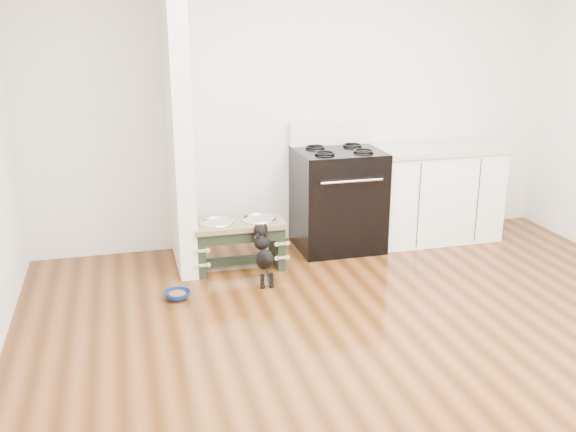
% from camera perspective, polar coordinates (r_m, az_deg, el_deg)
% --- Properties ---
extents(ground, '(5.00, 5.00, 0.00)m').
position_cam_1_polar(ground, '(4.17, 10.98, -12.92)').
color(ground, '#3F210B').
rests_on(ground, ground).
extents(room_shell, '(5.00, 5.00, 5.00)m').
position_cam_1_polar(room_shell, '(3.64, 12.46, 9.72)').
color(room_shell, silver).
rests_on(room_shell, ground).
extents(partition_wall, '(0.15, 0.80, 2.70)m').
position_cam_1_polar(partition_wall, '(5.38, -9.81, 9.35)').
color(partition_wall, silver).
rests_on(partition_wall, ground).
extents(oven_range, '(0.76, 0.69, 1.14)m').
position_cam_1_polar(oven_range, '(5.91, 4.44, 1.64)').
color(oven_range, black).
rests_on(oven_range, ground).
extents(cabinet_run, '(1.24, 0.64, 0.91)m').
position_cam_1_polar(cabinet_run, '(6.32, 12.80, 2.06)').
color(cabinet_run, white).
rests_on(cabinet_run, ground).
extents(dog_feeder, '(0.77, 0.41, 0.44)m').
position_cam_1_polar(dog_feeder, '(5.46, -4.43, -1.68)').
color(dog_feeder, black).
rests_on(dog_feeder, ground).
extents(puppy, '(0.13, 0.39, 0.47)m').
position_cam_1_polar(puppy, '(5.17, -2.20, -3.26)').
color(puppy, black).
rests_on(puppy, ground).
extents(floor_bowl, '(0.23, 0.23, 0.06)m').
position_cam_1_polar(floor_bowl, '(5.02, -9.81, -6.95)').
color(floor_bowl, navy).
rests_on(floor_bowl, ground).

